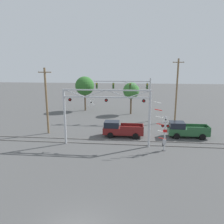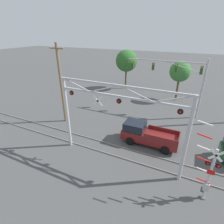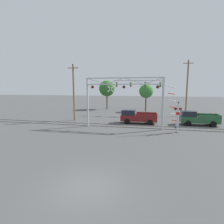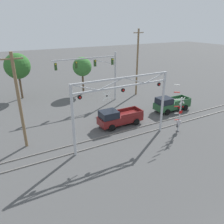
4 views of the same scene
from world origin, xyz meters
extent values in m
cube|color=gray|center=(0.00, 14.69, 0.05)|extent=(80.00, 0.08, 0.10)
cube|color=gray|center=(0.00, 16.13, 0.05)|extent=(80.00, 0.08, 0.10)
cylinder|color=#B7BABF|center=(-5.02, 14.41, 3.36)|extent=(0.26, 0.26, 6.73)
cylinder|color=#B7BABF|center=(5.02, 14.41, 3.36)|extent=(0.26, 0.26, 6.73)
cube|color=#B7BABF|center=(0.00, 14.41, 5.84)|extent=(10.31, 0.14, 0.14)
cube|color=#B7BABF|center=(0.00, 14.41, 6.66)|extent=(10.31, 0.14, 0.14)
cube|color=#B7BABF|center=(-3.77, 14.41, 6.25)|extent=(2.54, 0.08, 0.89)
cube|color=#B7BABF|center=(-1.26, 14.41, 6.25)|extent=(2.54, 0.08, 0.89)
cube|color=#B7BABF|center=(1.26, 14.41, 6.25)|extent=(2.54, 0.08, 0.89)
cube|color=#B7BABF|center=(3.77, 14.41, 6.25)|extent=(2.54, 0.08, 0.89)
cylinder|color=black|center=(-4.29, 14.41, 5.48)|extent=(0.38, 0.10, 0.38)
sphere|color=red|center=(-4.29, 14.34, 5.48)|extent=(0.18, 0.18, 0.18)
cylinder|color=#B7BABF|center=(-4.29, 14.41, 5.72)|extent=(0.04, 0.04, 0.10)
cylinder|color=black|center=(0.00, 14.41, 5.48)|extent=(0.38, 0.10, 0.38)
sphere|color=red|center=(0.00, 14.34, 5.48)|extent=(0.18, 0.18, 0.18)
cylinder|color=#B7BABF|center=(0.00, 14.41, 5.72)|extent=(0.04, 0.04, 0.10)
cylinder|color=black|center=(4.29, 14.41, 5.48)|extent=(0.38, 0.10, 0.38)
sphere|color=red|center=(4.29, 14.34, 5.48)|extent=(0.18, 0.18, 0.18)
cylinder|color=#B7BABF|center=(4.29, 14.41, 5.72)|extent=(0.04, 0.04, 0.10)
cube|color=white|center=(-1.76, 14.31, 5.22)|extent=(0.88, 0.03, 0.88)
cube|color=white|center=(-1.76, 14.31, 5.22)|extent=(0.88, 0.03, 0.88)
cylinder|color=black|center=(-1.76, 14.29, 5.22)|extent=(0.04, 0.04, 0.02)
cylinder|color=#B7BABF|center=(6.68, 13.35, 2.00)|extent=(0.16, 0.16, 4.00)
cylinder|color=#59595B|center=(6.68, 13.35, 0.05)|extent=(0.35, 0.35, 0.10)
cube|color=white|center=(6.68, 13.24, 3.65)|extent=(0.78, 0.03, 0.78)
cube|color=white|center=(6.68, 13.24, 3.65)|extent=(0.78, 0.03, 0.78)
cylinder|color=black|center=(6.68, 13.21, 3.65)|extent=(0.04, 0.04, 0.02)
cylinder|color=black|center=(6.40, 13.35, 2.90)|extent=(0.32, 0.09, 0.32)
sphere|color=red|center=(6.40, 13.29, 2.90)|extent=(0.16, 0.16, 0.16)
cylinder|color=black|center=(6.96, 13.35, 2.90)|extent=(0.32, 0.09, 0.32)
sphere|color=red|center=(6.96, 13.29, 2.90)|extent=(0.16, 0.16, 0.16)
cube|color=#B7BABF|center=(6.68, 13.35, 2.90)|extent=(0.64, 0.06, 0.06)
cube|color=red|center=(6.68, 13.25, 2.35)|extent=(0.44, 0.02, 0.32)
cube|color=#B2B2B7|center=(6.68, 13.35, 1.05)|extent=(0.36, 0.28, 0.56)
cylinder|color=red|center=(6.42, 13.35, 1.45)|extent=(0.82, 0.09, 0.23)
cylinder|color=white|center=(6.28, 13.35, 2.26)|extent=(0.82, 0.09, 0.23)
cylinder|color=red|center=(6.14, 13.35, 3.07)|extent=(0.82, 0.09, 0.23)
cylinder|color=white|center=(6.00, 13.35, 3.88)|extent=(0.82, 0.09, 0.23)
cylinder|color=red|center=(5.85, 13.35, 4.69)|extent=(0.82, 0.09, 0.23)
cylinder|color=white|center=(5.71, 13.35, 5.50)|extent=(0.82, 0.09, 0.23)
cube|color=#3F3F42|center=(6.56, 13.35, 0.71)|extent=(0.24, 0.12, 0.36)
cylinder|color=#B7BABF|center=(5.82, 26.14, 3.68)|extent=(0.24, 0.24, 7.35)
cube|color=#B7BABF|center=(1.12, 26.14, 6.75)|extent=(9.41, 0.14, 0.14)
cube|color=#B7BABF|center=(3.47, 26.14, 6.15)|extent=(4.72, 0.08, 1.28)
cylinder|color=#B7BABF|center=(-3.08, 26.14, 6.60)|extent=(0.04, 0.04, 0.30)
cube|color=#28471E|center=(-3.08, 26.14, 5.99)|extent=(0.30, 0.26, 0.93)
sphere|color=yellow|center=(-3.08, 25.97, 6.32)|extent=(0.18, 0.18, 0.18)
cylinder|color=#B7BABF|center=(-0.28, 26.14, 6.60)|extent=(0.04, 0.04, 0.30)
cube|color=#28471E|center=(-0.28, 26.14, 5.99)|extent=(0.30, 0.26, 0.93)
sphere|color=yellow|center=(-0.28, 25.97, 6.32)|extent=(0.18, 0.18, 0.18)
cylinder|color=#B7BABF|center=(2.52, 26.14, 6.60)|extent=(0.04, 0.04, 0.30)
cube|color=#28471E|center=(2.52, 26.14, 5.99)|extent=(0.30, 0.26, 0.93)
sphere|color=yellow|center=(2.52, 25.97, 6.32)|extent=(0.18, 0.18, 0.18)
cylinder|color=#B7BABF|center=(5.32, 26.14, 6.60)|extent=(0.04, 0.04, 0.30)
cube|color=#28471E|center=(5.32, 26.14, 5.99)|extent=(0.30, 0.26, 0.93)
sphere|color=yellow|center=(5.32, 25.97, 6.32)|extent=(0.18, 0.18, 0.18)
cube|color=maroon|center=(1.85, 17.85, 0.84)|extent=(5.37, 1.85, 0.88)
cube|color=black|center=(0.30, 17.85, 1.67)|extent=(1.98, 1.70, 0.79)
cube|color=maroon|center=(2.94, 16.96, 1.45)|extent=(2.99, 0.08, 0.36)
cube|color=maroon|center=(2.94, 18.73, 1.45)|extent=(2.99, 0.08, 0.36)
cube|color=maroon|center=(4.48, 17.85, 1.45)|extent=(0.10, 1.77, 0.36)
cylinder|color=black|center=(0.18, 16.91, 0.40)|extent=(0.79, 0.24, 0.79)
cylinder|color=black|center=(0.18, 18.78, 0.40)|extent=(0.79, 0.24, 0.79)
cylinder|color=black|center=(3.51, 16.91, 0.40)|extent=(0.79, 0.24, 0.79)
cylinder|color=black|center=(3.51, 18.78, 0.40)|extent=(0.79, 0.24, 0.79)
cube|color=#23512D|center=(10.46, 18.38, 0.84)|extent=(5.24, 1.85, 0.88)
cube|color=black|center=(8.95, 18.38, 1.67)|extent=(1.93, 1.70, 0.79)
cube|color=#23512D|center=(11.52, 17.50, 1.45)|extent=(2.91, 0.08, 0.36)
cube|color=#23512D|center=(11.52, 19.27, 1.45)|extent=(2.91, 0.08, 0.36)
cube|color=#23512D|center=(13.03, 18.38, 1.45)|extent=(0.10, 1.77, 0.36)
cylinder|color=black|center=(8.83, 17.44, 0.40)|extent=(0.79, 0.24, 0.79)
cylinder|color=black|center=(8.83, 19.32, 0.40)|extent=(0.79, 0.24, 0.79)
cylinder|color=black|center=(12.08, 17.44, 0.40)|extent=(0.79, 0.24, 0.79)
cylinder|color=black|center=(12.08, 19.32, 0.40)|extent=(0.79, 0.24, 0.79)
cylinder|color=brown|center=(-8.74, 18.20, 4.55)|extent=(0.28, 0.28, 9.10)
cube|color=brown|center=(-8.74, 18.20, 8.50)|extent=(1.80, 0.12, 0.12)
cylinder|color=silver|center=(-9.56, 18.20, 8.60)|extent=(0.08, 0.08, 0.12)
cylinder|color=silver|center=(-7.92, 18.20, 8.60)|extent=(0.08, 0.08, 0.12)
cylinder|color=brown|center=(10.24, 26.76, 5.22)|extent=(0.28, 0.28, 10.44)
cube|color=brown|center=(10.24, 26.76, 9.84)|extent=(1.80, 0.12, 0.12)
cylinder|color=silver|center=(9.42, 26.76, 9.94)|extent=(0.08, 0.08, 0.12)
cylinder|color=silver|center=(11.06, 26.76, 9.94)|extent=(0.08, 0.08, 0.12)
cylinder|color=brown|center=(2.64, 31.53, 1.74)|extent=(0.32, 0.32, 3.48)
sphere|color=#387533|center=(2.64, 31.53, 4.57)|extent=(3.10, 3.10, 3.10)
cylinder|color=brown|center=(-6.92, 33.89, 1.89)|extent=(0.32, 0.32, 3.79)
sphere|color=#2D6628|center=(-6.92, 33.89, 5.15)|extent=(3.89, 3.89, 3.89)
camera|label=1|loc=(3.14, -10.25, 9.59)|focal=35.00mm
camera|label=2|loc=(4.67, 3.37, 10.24)|focal=28.00mm
camera|label=3|loc=(3.18, -8.47, 5.47)|focal=28.00mm
camera|label=4|loc=(-10.33, -2.26, 11.40)|focal=35.00mm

